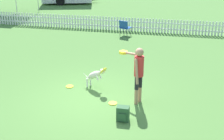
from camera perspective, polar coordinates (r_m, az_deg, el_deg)
name	(u,v)px	position (r m, az deg, el deg)	size (l,w,h in m)	color
ground_plane	(91,100)	(9.72, -3.79, -5.57)	(240.00, 240.00, 0.00)	#4C7A38
handler_person	(138,68)	(9.16, 4.73, 0.28)	(0.88, 0.99, 1.75)	tan
leaping_dog	(95,75)	(10.28, -3.09, -0.88)	(0.96, 0.56, 0.85)	beige
frisbee_near_handler	(70,86)	(10.68, -7.76, -3.00)	(0.26, 0.26, 0.02)	yellow
frisbee_near_dog	(113,103)	(9.51, 0.14, -6.10)	(0.26, 0.26, 0.02)	yellow
backpack_on_grass	(123,114)	(8.57, 2.00, -8.00)	(0.34, 0.26, 0.42)	#2D5633
picket_fence	(132,25)	(17.34, 3.70, 8.30)	(27.31, 0.04, 0.75)	white
folding_chair_blue_left	(125,27)	(16.37, 2.33, 7.92)	(0.64, 0.65, 0.83)	#333338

